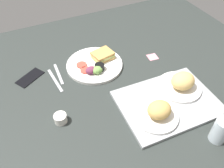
{
  "coord_description": "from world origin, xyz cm",
  "views": [
    {
      "loc": [
        36.2,
        75.16,
        83.25
      ],
      "look_at": [
        2.0,
        3.0,
        4.0
      ],
      "focal_mm": 37.1,
      "sensor_mm": 36.0,
      "label": 1
    }
  ],
  "objects_px": {
    "bread_plate_far": "(158,112)",
    "espresso_cup": "(61,118)",
    "bread_plate_near": "(181,83)",
    "fork": "(59,74)",
    "drinking_glass": "(221,130)",
    "sticky_note": "(152,57)",
    "plate_with_salad": "(96,64)",
    "serving_tray": "(168,102)",
    "knife": "(55,80)",
    "cell_phone": "(30,77)"
  },
  "relations": [
    {
      "from": "espresso_cup",
      "to": "sticky_note",
      "type": "height_order",
      "value": "espresso_cup"
    },
    {
      "from": "espresso_cup",
      "to": "bread_plate_far",
      "type": "bearing_deg",
      "value": 156.3
    },
    {
      "from": "cell_phone",
      "to": "knife",
      "type": "bearing_deg",
      "value": 114.79
    },
    {
      "from": "serving_tray",
      "to": "drinking_glass",
      "type": "height_order",
      "value": "drinking_glass"
    },
    {
      "from": "serving_tray",
      "to": "knife",
      "type": "distance_m",
      "value": 0.58
    },
    {
      "from": "plate_with_salad",
      "to": "knife",
      "type": "relative_size",
      "value": 1.62
    },
    {
      "from": "serving_tray",
      "to": "plate_with_salad",
      "type": "xyz_separation_m",
      "value": [
        0.2,
        -0.4,
        0.01
      ]
    },
    {
      "from": "espresso_cup",
      "to": "sticky_note",
      "type": "xyz_separation_m",
      "value": [
        -0.61,
        -0.21,
        -0.02
      ]
    },
    {
      "from": "sticky_note",
      "to": "knife",
      "type": "bearing_deg",
      "value": -5.03
    },
    {
      "from": "serving_tray",
      "to": "plate_with_salad",
      "type": "bearing_deg",
      "value": -63.24
    },
    {
      "from": "drinking_glass",
      "to": "sticky_note",
      "type": "height_order",
      "value": "drinking_glass"
    },
    {
      "from": "bread_plate_near",
      "to": "fork",
      "type": "distance_m",
      "value": 0.63
    },
    {
      "from": "drinking_glass",
      "to": "sticky_note",
      "type": "relative_size",
      "value": 2.08
    },
    {
      "from": "bread_plate_near",
      "to": "fork",
      "type": "relative_size",
      "value": 1.26
    },
    {
      "from": "bread_plate_far",
      "to": "espresso_cup",
      "type": "xyz_separation_m",
      "value": [
        0.39,
        -0.17,
        -0.03
      ]
    },
    {
      "from": "espresso_cup",
      "to": "cell_phone",
      "type": "relative_size",
      "value": 0.39
    },
    {
      "from": "drinking_glass",
      "to": "cell_phone",
      "type": "distance_m",
      "value": 0.94
    },
    {
      "from": "bread_plate_far",
      "to": "cell_phone",
      "type": "relative_size",
      "value": 1.36
    },
    {
      "from": "bread_plate_near",
      "to": "knife",
      "type": "xyz_separation_m",
      "value": [
        0.54,
        -0.34,
        -0.05
      ]
    },
    {
      "from": "serving_tray",
      "to": "plate_with_salad",
      "type": "relative_size",
      "value": 1.46
    },
    {
      "from": "plate_with_salad",
      "to": "drinking_glass",
      "type": "xyz_separation_m",
      "value": [
        -0.27,
        0.64,
        0.04
      ]
    },
    {
      "from": "plate_with_salad",
      "to": "espresso_cup",
      "type": "relative_size",
      "value": 5.5
    },
    {
      "from": "plate_with_salad",
      "to": "bread_plate_far",
      "type": "bearing_deg",
      "value": 102.93
    },
    {
      "from": "plate_with_salad",
      "to": "fork",
      "type": "xyz_separation_m",
      "value": [
        0.21,
        -0.02,
        -0.01
      ]
    },
    {
      "from": "sticky_note",
      "to": "bread_plate_far",
      "type": "bearing_deg",
      "value": 59.71
    },
    {
      "from": "espresso_cup",
      "to": "knife",
      "type": "distance_m",
      "value": 0.27
    },
    {
      "from": "bread_plate_far",
      "to": "plate_with_salad",
      "type": "bearing_deg",
      "value": -77.07
    },
    {
      "from": "bread_plate_near",
      "to": "plate_with_salad",
      "type": "distance_m",
      "value": 0.46
    },
    {
      "from": "serving_tray",
      "to": "knife",
      "type": "xyz_separation_m",
      "value": [
        0.44,
        -0.38,
        -0.01
      ]
    },
    {
      "from": "bread_plate_near",
      "to": "fork",
      "type": "xyz_separation_m",
      "value": [
        0.51,
        -0.38,
        -0.05
      ]
    },
    {
      "from": "cell_phone",
      "to": "sticky_note",
      "type": "bearing_deg",
      "value": 138.01
    },
    {
      "from": "fork",
      "to": "cell_phone",
      "type": "bearing_deg",
      "value": -102.24
    },
    {
      "from": "knife",
      "to": "sticky_note",
      "type": "bearing_deg",
      "value": 79.21
    },
    {
      "from": "serving_tray",
      "to": "plate_with_salad",
      "type": "distance_m",
      "value": 0.44
    },
    {
      "from": "cell_phone",
      "to": "sticky_note",
      "type": "height_order",
      "value": "cell_phone"
    },
    {
      "from": "knife",
      "to": "bread_plate_near",
      "type": "bearing_deg",
      "value": 52.35
    },
    {
      "from": "bread_plate_near",
      "to": "fork",
      "type": "bearing_deg",
      "value": -36.41
    },
    {
      "from": "plate_with_salad",
      "to": "cell_phone",
      "type": "height_order",
      "value": "plate_with_salad"
    },
    {
      "from": "cell_phone",
      "to": "drinking_glass",
      "type": "bearing_deg",
      "value": 100.12
    },
    {
      "from": "fork",
      "to": "knife",
      "type": "xyz_separation_m",
      "value": [
        0.03,
        0.04,
        0.0
      ]
    },
    {
      "from": "espresso_cup",
      "to": "drinking_glass",
      "type": "bearing_deg",
      "value": 147.03
    },
    {
      "from": "serving_tray",
      "to": "drinking_glass",
      "type": "xyz_separation_m",
      "value": [
        -0.07,
        0.24,
        0.05
      ]
    },
    {
      "from": "knife",
      "to": "cell_phone",
      "type": "xyz_separation_m",
      "value": [
        0.11,
        -0.08,
        0.0
      ]
    },
    {
      "from": "espresso_cup",
      "to": "fork",
      "type": "bearing_deg",
      "value": -103.92
    },
    {
      "from": "plate_with_salad",
      "to": "bread_plate_near",
      "type": "bearing_deg",
      "value": 130.72
    },
    {
      "from": "serving_tray",
      "to": "bread_plate_far",
      "type": "height_order",
      "value": "bread_plate_far"
    },
    {
      "from": "plate_with_salad",
      "to": "cell_phone",
      "type": "xyz_separation_m",
      "value": [
        0.35,
        -0.06,
        -0.01
      ]
    },
    {
      "from": "bread_plate_near",
      "to": "drinking_glass",
      "type": "distance_m",
      "value": 0.29
    },
    {
      "from": "bread_plate_far",
      "to": "espresso_cup",
      "type": "bearing_deg",
      "value": -23.7
    },
    {
      "from": "bread_plate_far",
      "to": "knife",
      "type": "bearing_deg",
      "value": -51.92
    }
  ]
}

